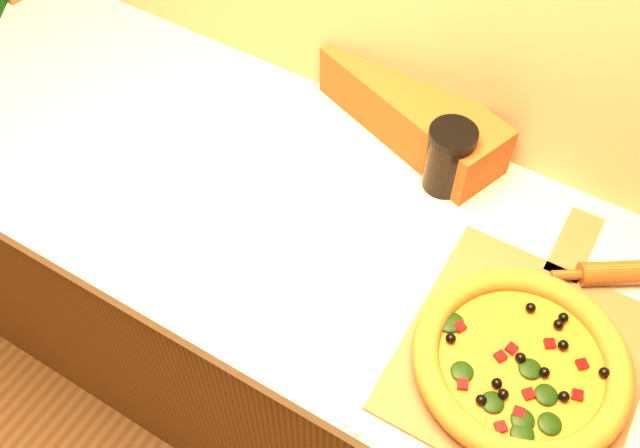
% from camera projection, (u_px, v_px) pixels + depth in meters
% --- Properties ---
extents(cabinet, '(2.80, 0.65, 0.86)m').
position_uv_depth(cabinet, '(315.00, 332.00, 1.75)').
color(cabinet, '#4C2910').
rests_on(cabinet, ground).
extents(countertop, '(2.84, 0.68, 0.04)m').
position_uv_depth(countertop, '(313.00, 221.00, 1.39)').
color(countertop, beige).
rests_on(countertop, cabinet).
extents(pizza_peel, '(0.38, 0.57, 0.01)m').
position_uv_depth(pizza_peel, '(525.00, 352.00, 1.19)').
color(pizza_peel, brown).
rests_on(pizza_peel, countertop).
extents(pizza, '(0.35, 0.35, 0.05)m').
position_uv_depth(pizza, '(521.00, 362.00, 1.15)').
color(pizza, '#AC6E2B').
rests_on(pizza, pizza_peel).
extents(bread_bag, '(0.45, 0.27, 0.12)m').
position_uv_depth(bread_bag, '(411.00, 109.00, 1.46)').
color(bread_bag, brown).
rests_on(bread_bag, countertop).
extents(dark_jar, '(0.09, 0.09, 0.15)m').
position_uv_depth(dark_jar, '(448.00, 158.00, 1.36)').
color(dark_jar, black).
rests_on(dark_jar, countertop).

